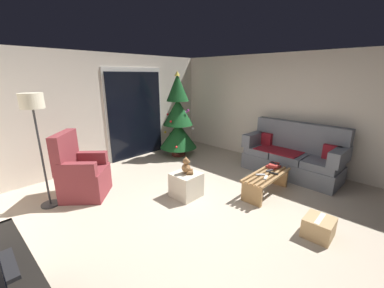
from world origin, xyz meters
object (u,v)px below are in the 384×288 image
(remote_silver, at_px, (260,175))
(couch, at_px, (292,156))
(cell_phone, at_px, (274,163))
(christmas_tree, at_px, (178,120))
(remote_black, at_px, (274,173))
(coffee_table, at_px, (266,180))
(book_stack, at_px, (274,166))
(remote_white, at_px, (266,177))
(ottoman, at_px, (186,185))
(teddy_bear_chestnut, at_px, (187,167))
(armchair, at_px, (81,174))
(cardboard_box_taped_mid_floor, at_px, (319,227))
(floor_lamp, at_px, (34,113))
(remote_graphite, at_px, (270,171))

(remote_silver, bearing_deg, couch, 136.03)
(cell_phone, relative_size, christmas_tree, 0.07)
(cell_phone, bearing_deg, remote_black, -139.83)
(coffee_table, xyz_separation_m, book_stack, (0.35, 0.05, 0.16))
(remote_white, bearing_deg, ottoman, -156.16)
(remote_silver, xyz_separation_m, teddy_bear_chestnut, (-0.89, 0.90, 0.16))
(cell_phone, bearing_deg, coffee_table, -157.27)
(remote_black, bearing_deg, coffee_table, -57.72)
(christmas_tree, relative_size, ottoman, 4.82)
(coffee_table, distance_m, armchair, 3.20)
(remote_white, height_order, armchair, armchair)
(couch, height_order, remote_white, couch)
(remote_black, bearing_deg, teddy_bear_chestnut, -49.95)
(coffee_table, xyz_separation_m, teddy_bear_chestnut, (-1.03, 0.95, 0.29))
(christmas_tree, relative_size, cardboard_box_taped_mid_floor, 5.89)
(couch, xyz_separation_m, teddy_bear_chestnut, (-2.21, 0.92, 0.14))
(coffee_table, distance_m, ottoman, 1.41)
(remote_white, height_order, christmas_tree, christmas_tree)
(christmas_tree, distance_m, floor_lamp, 3.22)
(remote_graphite, distance_m, cell_phone, 0.24)
(coffee_table, distance_m, remote_graphite, 0.19)
(couch, distance_m, christmas_tree, 2.79)
(remote_graphite, bearing_deg, remote_black, 161.96)
(coffee_table, distance_m, remote_white, 0.24)
(couch, xyz_separation_m, cardboard_box_taped_mid_floor, (-1.80, -1.08, -0.27))
(floor_lamp, height_order, teddy_bear_chestnut, floor_lamp)
(armchair, bearing_deg, remote_graphite, -43.16)
(ottoman, distance_m, teddy_bear_chestnut, 0.33)
(remote_white, xyz_separation_m, cardboard_box_taped_mid_floor, (-0.44, -0.98, -0.26))
(remote_white, height_order, teddy_bear_chestnut, teddy_bear_chestnut)
(cell_phone, distance_m, floor_lamp, 4.02)
(remote_white, xyz_separation_m, cell_phone, (0.55, 0.13, 0.07))
(teddy_bear_chestnut, bearing_deg, book_stack, -33.17)
(couch, height_order, ottoman, couch)
(teddy_bear_chestnut, bearing_deg, armchair, 133.04)
(cardboard_box_taped_mid_floor, bearing_deg, remote_graphite, 54.67)
(couch, bearing_deg, ottoman, 157.19)
(remote_graphite, distance_m, remote_black, 0.13)
(remote_silver, distance_m, teddy_bear_chestnut, 1.27)
(remote_silver, distance_m, remote_white, 0.13)
(remote_silver, bearing_deg, ottoman, -88.48)
(ottoman, relative_size, cardboard_box_taped_mid_floor, 1.22)
(coffee_table, distance_m, cell_phone, 0.43)
(coffee_table, xyz_separation_m, cardboard_box_taped_mid_floor, (-0.62, -1.05, -0.12))
(christmas_tree, xyz_separation_m, floor_lamp, (-3.15, -0.31, 0.57))
(book_stack, bearing_deg, couch, -1.51)
(christmas_tree, bearing_deg, ottoman, -130.04)
(remote_silver, relative_size, christmas_tree, 0.07)
(christmas_tree, bearing_deg, book_stack, -90.74)
(cell_phone, bearing_deg, remote_silver, -164.69)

